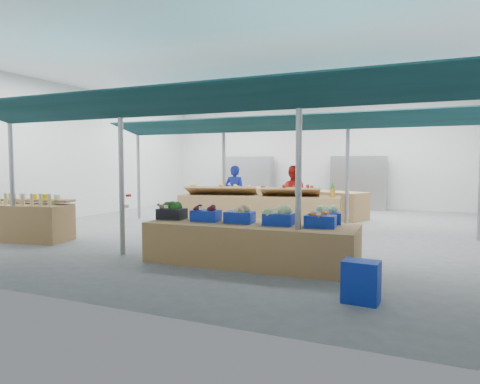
{
  "coord_description": "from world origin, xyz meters",
  "views": [
    {
      "loc": [
        4.37,
        -10.59,
        1.79
      ],
      "look_at": [
        0.43,
        -1.6,
        1.11
      ],
      "focal_mm": 32.0,
      "sensor_mm": 36.0,
      "label": 1
    }
  ],
  "objects_px": {
    "veg_counter": "(250,244)",
    "crate_stack": "(361,282)",
    "bottle_shelf": "(30,221)",
    "vendor_right": "(293,195)",
    "fruit_counter": "(259,212)",
    "vendor_left": "(235,194)"
  },
  "relations": [
    {
      "from": "veg_counter",
      "to": "crate_stack",
      "type": "relative_size",
      "value": 6.8
    },
    {
      "from": "bottle_shelf",
      "to": "crate_stack",
      "type": "xyz_separation_m",
      "value": [
        7.59,
        -1.46,
        -0.18
      ]
    },
    {
      "from": "veg_counter",
      "to": "vendor_right",
      "type": "height_order",
      "value": "vendor_right"
    },
    {
      "from": "fruit_counter",
      "to": "vendor_right",
      "type": "distance_m",
      "value": 1.31
    },
    {
      "from": "veg_counter",
      "to": "vendor_left",
      "type": "relative_size",
      "value": 2.17
    },
    {
      "from": "bottle_shelf",
      "to": "vendor_left",
      "type": "height_order",
      "value": "vendor_left"
    },
    {
      "from": "crate_stack",
      "to": "vendor_right",
      "type": "distance_m",
      "value": 6.75
    },
    {
      "from": "bottle_shelf",
      "to": "vendor_right",
      "type": "height_order",
      "value": "vendor_right"
    },
    {
      "from": "veg_counter",
      "to": "bottle_shelf",
      "type": "bearing_deg",
      "value": 177.04
    },
    {
      "from": "bottle_shelf",
      "to": "fruit_counter",
      "type": "relative_size",
      "value": 0.47
    },
    {
      "from": "fruit_counter",
      "to": "vendor_right",
      "type": "bearing_deg",
      "value": 53.58
    },
    {
      "from": "veg_counter",
      "to": "fruit_counter",
      "type": "bearing_deg",
      "value": 106.79
    },
    {
      "from": "crate_stack",
      "to": "vendor_right",
      "type": "xyz_separation_m",
      "value": [
        -2.75,
        6.14,
        0.58
      ]
    },
    {
      "from": "bottle_shelf",
      "to": "crate_stack",
      "type": "relative_size",
      "value": 3.66
    },
    {
      "from": "veg_counter",
      "to": "vendor_left",
      "type": "distance_m",
      "value": 5.38
    },
    {
      "from": "vendor_left",
      "to": "vendor_right",
      "type": "xyz_separation_m",
      "value": [
        1.8,
        0.0,
        0.0
      ]
    },
    {
      "from": "crate_stack",
      "to": "vendor_left",
      "type": "relative_size",
      "value": 0.32
    },
    {
      "from": "bottle_shelf",
      "to": "fruit_counter",
      "type": "height_order",
      "value": "bottle_shelf"
    },
    {
      "from": "vendor_left",
      "to": "crate_stack",
      "type": "bearing_deg",
      "value": 118.72
    },
    {
      "from": "bottle_shelf",
      "to": "vendor_left",
      "type": "bearing_deg",
      "value": 47.31
    },
    {
      "from": "crate_stack",
      "to": "vendor_left",
      "type": "bearing_deg",
      "value": 126.53
    },
    {
      "from": "veg_counter",
      "to": "vendor_right",
      "type": "bearing_deg",
      "value": 95.68
    }
  ]
}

